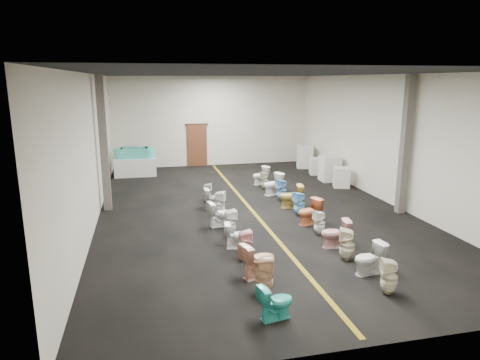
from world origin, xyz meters
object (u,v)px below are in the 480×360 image
Objects in this scene: toilet_right_8 at (282,190)px; toilet_left_6 at (220,214)px; appliance_crate_d at (305,157)px; toilet_left_7 at (219,204)px; toilet_right_0 at (389,277)px; toilet_right_9 at (273,184)px; appliance_crate_b at (330,169)px; toilet_right_7 at (291,196)px; toilet_right_11 at (260,176)px; toilet_left_9 at (207,193)px; bathtub at (135,153)px; appliance_crate_c at (317,166)px; toilet_left_1 at (264,275)px; toilet_right_5 at (309,212)px; toilet_right_2 at (347,245)px; toilet_left_8 at (214,198)px; display_table at (135,167)px; toilet_right_4 at (320,223)px; toilet_left_3 at (244,245)px; toilet_left_0 at (276,302)px; toilet_left_2 at (258,260)px; toilet_left_5 at (230,223)px; toilet_right_10 at (265,181)px; toilet_right_1 at (369,259)px; toilet_right_3 at (335,233)px; toilet_left_4 at (237,235)px; appliance_crate_a at (342,177)px; toilet_right_6 at (299,204)px.

toilet_left_6 is at bearing -68.31° from toilet_right_8.
toilet_left_7 is (-5.59, -6.86, -0.13)m from appliance_crate_d.
toilet_right_9 is (-0.00, 8.04, 0.03)m from toilet_right_0.
appliance_crate_b is 4.02m from toilet_right_8.
toilet_right_7 reaches higher than toilet_right_11.
toilet_right_9 is (2.62, 0.43, 0.07)m from toilet_left_9.
toilet_left_6 is (2.56, -7.78, -0.69)m from bathtub.
appliance_crate_c is at bearing -90.00° from appliance_crate_d.
toilet_left_1 is 1.05× the size of toilet_right_5.
toilet_left_1 reaches higher than toilet_right_2.
toilet_right_11 reaches higher than toilet_left_8.
toilet_right_4 is at bearing -60.44° from display_table.
toilet_right_7 reaches higher than toilet_left_3.
toilet_right_0 reaches higher than toilet_left_9.
toilet_left_0 is at bearing -45.14° from toilet_right_4.
toilet_left_6 is at bearing -138.26° from toilet_right_0.
toilet_left_2 is 5.35m from toilet_left_8.
toilet_left_1 reaches higher than toilet_left_5.
toilet_left_0 is (2.63, -13.08, -0.73)m from bathtub.
appliance_crate_b is 2.98m from appliance_crate_d.
appliance_crate_d reaches higher than toilet_left_6.
display_table is 5.93m from toilet_right_11.
toilet_left_3 is 1.00× the size of toilet_left_5.
bathtub reaches higher than toilet_left_6.
toilet_left_6 is 1.07× the size of toilet_right_10.
toilet_left_2 is at bearing -59.77° from toilet_right_4.
toilet_left_1 is 1.00× the size of toilet_right_9.
toilet_left_6 is at bearing 3.39° from toilet_left_3.
toilet_right_1 is at bearing -65.94° from display_table.
toilet_right_3 is at bearing -22.24° from toilet_right_11.
toilet_left_4 is (-0.08, 1.77, -0.06)m from toilet_left_2.
appliance_crate_d reaches higher than toilet_right_11.
appliance_crate_a is at bearing -90.00° from appliance_crate_b.
toilet_right_11 is at bearing -155.54° from toilet_right_2.
toilet_left_0 is 0.82× the size of toilet_left_1.
toilet_left_3 is 3.99m from toilet_right_6.
toilet_right_6 is 1.11× the size of toilet_right_10.
toilet_right_6 reaches higher than toilet_left_4.
toilet_right_0 is at bearing -157.34° from toilet_left_5.
toilet_left_6 is at bearing -99.71° from toilet_right_6.
toilet_right_8 is at bearing -21.02° from toilet_right_11.
toilet_left_9 is at bearing -147.29° from toilet_right_0.
appliance_crate_c is 0.93× the size of toilet_right_7.
toilet_right_0 is at bearing -107.67° from appliance_crate_b.
toilet_left_0 is at bearing -39.97° from toilet_right_9.
bathtub is 2.26× the size of toilet_right_7.
toilet_right_9 is at bearing -151.28° from appliance_crate_b.
toilet_right_10 is at bearing 173.24° from toilet_right_1.
toilet_left_2 is at bearing -123.34° from appliance_crate_b.
toilet_right_4 is (-0.00, 3.57, -0.03)m from toilet_right_0.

